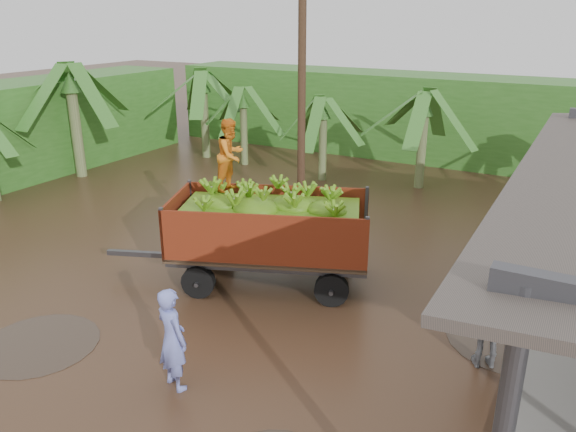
{
  "coord_description": "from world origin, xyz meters",
  "views": [
    {
      "loc": [
        5.59,
        -8.35,
        6.13
      ],
      "look_at": [
        -0.48,
        2.58,
        1.57
      ],
      "focal_mm": 35.0,
      "sensor_mm": 36.0,
      "label": 1
    }
  ],
  "objects_px": {
    "banana_trailer": "(269,228)",
    "man_grey": "(490,324)",
    "utility_pole": "(302,90)",
    "man_blue": "(172,339)"
  },
  "relations": [
    {
      "from": "utility_pole",
      "to": "man_grey",
      "type": "bearing_deg",
      "value": -39.51
    },
    {
      "from": "banana_trailer",
      "to": "man_grey",
      "type": "bearing_deg",
      "value": -32.76
    },
    {
      "from": "man_grey",
      "to": "utility_pole",
      "type": "xyz_separation_m",
      "value": [
        -6.77,
        5.58,
        3.07
      ]
    },
    {
      "from": "utility_pole",
      "to": "banana_trailer",
      "type": "bearing_deg",
      "value": -71.17
    },
    {
      "from": "banana_trailer",
      "to": "man_grey",
      "type": "distance_m",
      "value": 5.34
    },
    {
      "from": "banana_trailer",
      "to": "man_blue",
      "type": "xyz_separation_m",
      "value": [
        0.62,
        -4.23,
        -0.46
      ]
    },
    {
      "from": "banana_trailer",
      "to": "man_blue",
      "type": "bearing_deg",
      "value": -103.32
    },
    {
      "from": "man_blue",
      "to": "utility_pole",
      "type": "bearing_deg",
      "value": -57.91
    },
    {
      "from": "man_grey",
      "to": "utility_pole",
      "type": "relative_size",
      "value": 0.23
    },
    {
      "from": "man_grey",
      "to": "utility_pole",
      "type": "height_order",
      "value": "utility_pole"
    }
  ]
}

